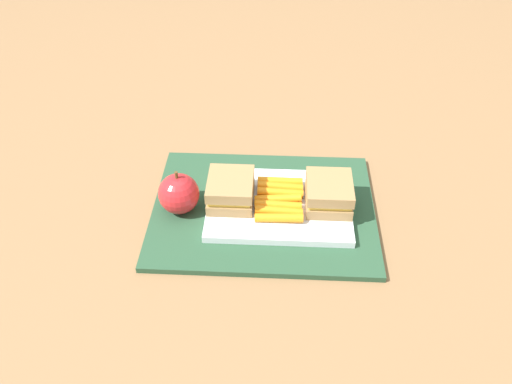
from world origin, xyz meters
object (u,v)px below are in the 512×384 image
at_px(carrot_sticks_bundle, 279,199).
at_px(sandwich_half_right, 231,190).
at_px(apple, 179,194).
at_px(food_tray, 279,205).
at_px(sandwich_half_left, 329,193).

bearing_deg(carrot_sticks_bundle, sandwich_half_right, 0.15).
xyz_separation_m(sandwich_half_right, apple, (0.08, 0.01, -0.00)).
height_order(sandwich_half_right, apple, apple).
xyz_separation_m(food_tray, apple, (0.16, 0.01, 0.03)).
bearing_deg(food_tray, apple, 3.97).
bearing_deg(apple, sandwich_half_left, -177.33).
bearing_deg(carrot_sticks_bundle, apple, 4.05).
distance_m(food_tray, apple, 0.16).
bearing_deg(sandwich_half_left, food_tray, 0.00).
distance_m(sandwich_half_right, apple, 0.08).
xyz_separation_m(food_tray, sandwich_half_left, (-0.08, 0.00, 0.03)).
bearing_deg(sandwich_half_left, carrot_sticks_bundle, -0.15).
relative_size(food_tray, apple, 3.00).
xyz_separation_m(food_tray, sandwich_half_right, (0.08, 0.00, 0.03)).
xyz_separation_m(food_tray, carrot_sticks_bundle, (0.00, -0.00, 0.01)).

